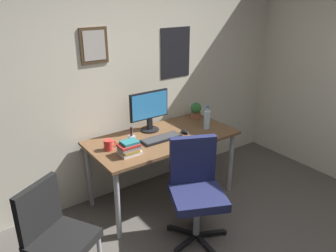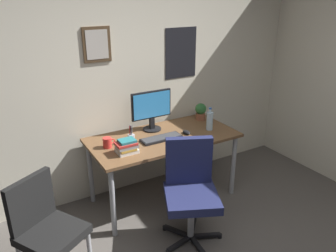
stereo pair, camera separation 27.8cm
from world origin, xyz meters
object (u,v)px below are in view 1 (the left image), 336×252
at_px(pen_cup, 132,140).
at_px(side_chair, 55,232).
at_px(office_chair, 196,185).
at_px(potted_plant, 196,110).
at_px(coffee_mug_near, 109,145).
at_px(keyboard, 161,138).
at_px(book_stack_left, 129,148).
at_px(water_bottle, 207,119).
at_px(monitor, 149,109).
at_px(computer_mouse, 185,132).

bearing_deg(pen_cup, side_chair, -151.12).
height_order(office_chair, potted_plant, office_chair).
height_order(coffee_mug_near, pen_cup, pen_cup).
relative_size(keyboard, pen_cup, 2.15).
height_order(coffee_mug_near, book_stack_left, book_stack_left).
relative_size(keyboard, water_bottle, 1.70).
distance_m(side_chair, book_stack_left, 0.97).
height_order(keyboard, potted_plant, potted_plant).
xyz_separation_m(monitor, coffee_mug_near, (-0.58, -0.19, -0.19)).
distance_m(computer_mouse, water_bottle, 0.29).
bearing_deg(office_chair, monitor, 84.86).
bearing_deg(computer_mouse, water_bottle, -5.55).
bearing_deg(pen_cup, water_bottle, -6.24).
height_order(monitor, potted_plant, monitor).
bearing_deg(side_chair, coffee_mug_near, 37.81).
height_order(side_chair, computer_mouse, side_chair).
bearing_deg(potted_plant, side_chair, -159.05).
relative_size(water_bottle, potted_plant, 1.29).
bearing_deg(side_chair, monitor, 29.92).
bearing_deg(book_stack_left, coffee_mug_near, 119.74).
bearing_deg(water_bottle, pen_cup, 173.76).
relative_size(office_chair, potted_plant, 4.87).
bearing_deg(keyboard, potted_plant, 22.02).
height_order(side_chair, pen_cup, pen_cup).
bearing_deg(coffee_mug_near, office_chair, -54.54).
relative_size(monitor, keyboard, 1.07).
distance_m(coffee_mug_near, potted_plant, 1.24).
xyz_separation_m(side_chair, potted_plant, (1.95, 0.75, 0.35)).
bearing_deg(pen_cup, coffee_mug_near, 171.57).
relative_size(office_chair, side_chair, 1.09).
bearing_deg(coffee_mug_near, potted_plant, 8.37).
height_order(office_chair, keyboard, office_chair).
bearing_deg(coffee_mug_near, pen_cup, -8.43).
bearing_deg(computer_mouse, pen_cup, 173.44).
height_order(side_chair, water_bottle, water_bottle).
xyz_separation_m(keyboard, computer_mouse, (0.30, -0.01, 0.01)).
bearing_deg(pen_cup, computer_mouse, -6.56).
distance_m(side_chair, pen_cup, 1.14).
height_order(potted_plant, book_stack_left, potted_plant).
xyz_separation_m(monitor, keyboard, (-0.04, -0.28, -0.23)).
bearing_deg(side_chair, pen_cup, 28.88).
xyz_separation_m(office_chair, side_chair, (-1.23, 0.13, -0.03)).
distance_m(pen_cup, book_stack_left, 0.20).
bearing_deg(side_chair, office_chair, -6.18).
bearing_deg(side_chair, book_stack_left, 23.58).
height_order(water_bottle, potted_plant, water_bottle).
height_order(office_chair, water_bottle, water_bottle).
bearing_deg(monitor, keyboard, -97.73).
xyz_separation_m(computer_mouse, water_bottle, (0.28, -0.03, 0.09)).
distance_m(office_chair, pen_cup, 0.77).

